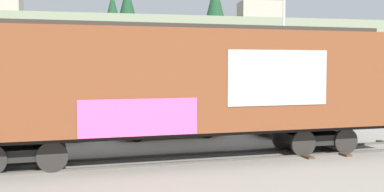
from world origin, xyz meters
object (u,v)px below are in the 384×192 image
object	(u,v)px
parked_car_black	(296,116)
parked_car_white	(33,121)
freight_car	(182,82)
flagpole	(283,10)
parked_car_silver	(165,117)

from	to	relation	value
parked_car_black	parked_car_white	bearing A→B (deg)	176.98
parked_car_white	parked_car_black	distance (m)	11.49
freight_car	flagpole	world-z (taller)	flagpole
parked_car_white	parked_car_silver	bearing A→B (deg)	0.48
freight_car	parked_car_black	bearing A→B (deg)	35.30
parked_car_silver	parked_car_black	xyz separation A→B (m)	(5.96, -0.65, -0.07)
flagpole	parked_car_white	distance (m)	15.54
freight_car	parked_car_black	distance (m)	8.03
parked_car_silver	flagpole	bearing A→B (deg)	33.63
flagpole	parked_car_black	bearing A→B (deg)	-108.90
flagpole	parked_car_silver	bearing A→B (deg)	-146.37
parked_car_silver	freight_car	bearing A→B (deg)	-94.70
flagpole	parked_car_black	xyz separation A→B (m)	(-2.05, -5.98, -5.50)
parked_car_white	parked_car_black	xyz separation A→B (m)	(11.48, -0.61, -0.04)
flagpole	parked_car_white	world-z (taller)	flagpole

